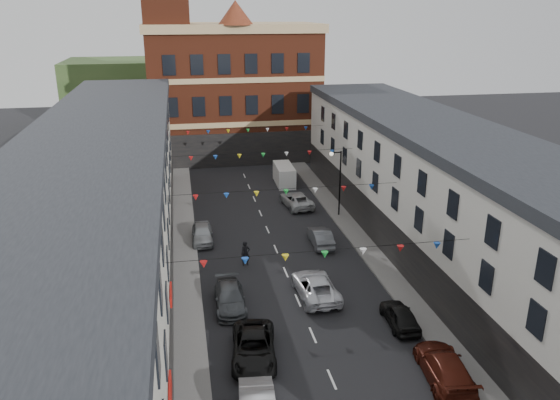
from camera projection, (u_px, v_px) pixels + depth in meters
ground at (298, 300)px, 34.74m from camera, size 160.00×160.00×0.00m
pavement_left at (187, 294)px, 35.39m from camera, size 1.80×64.00×0.15m
pavement_right at (389, 276)px, 37.76m from camera, size 1.80×64.00×0.15m
terrace_left at (98, 230)px, 31.87m from camera, size 8.40×56.00×10.70m
terrace_right at (469, 212)px, 36.10m from camera, size 8.40×56.00×9.70m
civic_building at (233, 90)px, 67.27m from camera, size 20.60×13.30×18.50m
clock_tower at (167, 34)px, 61.00m from camera, size 5.60×5.60×30.00m
distant_hill at (195, 90)px, 89.94m from camera, size 40.00×14.00×10.00m
street_lamp at (337, 175)px, 47.57m from camera, size 1.10×0.36×6.00m
car_left_c at (254, 347)px, 28.73m from camera, size 2.88×5.21×1.38m
car_left_d at (230, 298)px, 33.74m from camera, size 1.90×4.55×1.31m
car_left_e at (202, 233)px, 43.36m from camera, size 1.73×4.12×1.39m
car_right_c at (445, 367)px, 27.08m from camera, size 2.63×5.23×1.46m
car_right_d at (400, 316)px, 31.80m from camera, size 1.68×3.84×1.29m
car_right_e at (321, 237)px, 42.74m from camera, size 1.55×4.15×1.35m
car_right_f at (296, 200)px, 51.07m from camera, size 2.78×5.06×1.34m
moving_car at (315, 286)px, 35.05m from camera, size 2.52×5.20×1.42m
white_van at (284, 175)px, 57.62m from camera, size 1.88×4.63×2.03m
pedestrian at (245, 254)px, 39.23m from camera, size 0.74×0.55×1.83m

